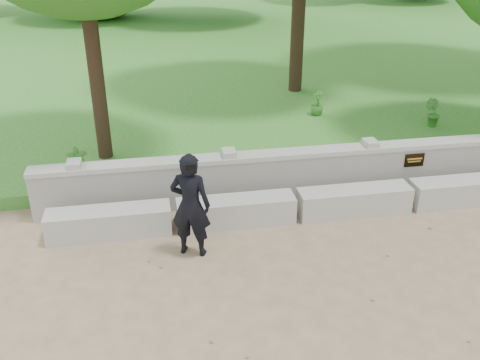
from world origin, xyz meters
name	(u,v)px	position (x,y,z in m)	size (l,w,h in m)	color
ground	(469,272)	(0.00, 0.00, 0.00)	(80.00, 80.00, 0.00)	#9B7F5F
lawn	(260,48)	(0.00, 14.00, 0.12)	(40.00, 22.00, 0.25)	#296B1E
concrete_bench	(410,196)	(0.00, 1.90, 0.22)	(11.90, 0.45, 0.45)	#ACA9A2
parapet_wall	(394,166)	(0.00, 2.60, 0.46)	(12.50, 0.35, 0.90)	#A29F99
man_main	(190,205)	(-3.78, 1.19, 0.80)	(0.68, 0.64, 1.60)	black
shrub_a	(79,166)	(-5.54, 3.30, 0.59)	(0.36, 0.24, 0.68)	#367929
shrub_b	(432,113)	(1.98, 4.93, 0.56)	(0.34, 0.28, 0.63)	#367929
shrub_d	(317,103)	(-0.33, 6.12, 0.54)	(0.33, 0.29, 0.58)	#367929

